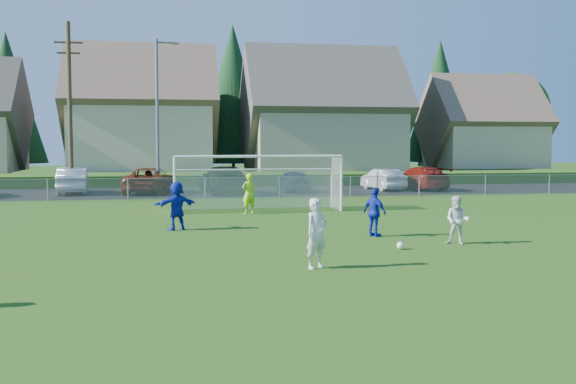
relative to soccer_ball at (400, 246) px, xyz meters
name	(u,v)px	position (x,y,z in m)	size (l,w,h in m)	color
ground	(353,283)	(-2.58, -4.22, -0.11)	(160.00, 160.00, 0.00)	#193D0C
asphalt_lot	(233,192)	(-2.58, 23.28, -0.10)	(60.00, 60.00, 0.00)	black
grass_embankment	(223,179)	(-2.58, 30.78, 0.29)	(70.00, 6.00, 0.80)	#1E420F
soccer_ball	(400,246)	(0.00, 0.00, 0.00)	(0.22, 0.22, 0.22)	white
player_white_a	(316,233)	(-2.99, -2.40, 0.74)	(0.62, 0.41, 1.70)	silver
player_white_b	(457,220)	(1.99, 0.63, 0.62)	(0.71, 0.55, 1.45)	silver
player_blue_a	(375,212)	(0.07, 2.68, 0.68)	(0.92, 0.38, 1.57)	#1223A9
player_blue_b	(177,206)	(-6.22, 5.48, 0.74)	(1.57, 0.50, 1.69)	#1223A9
goalkeeper	(249,193)	(-3.10, 10.44, 0.75)	(0.63, 0.41, 1.72)	#A8E71B
car_b	(73,181)	(-12.10, 23.50, 0.67)	(1.65, 4.73, 1.56)	silver
car_c	(150,181)	(-7.59, 22.99, 0.65)	(2.53, 5.48, 1.52)	#65200B
car_d	(223,180)	(-3.27, 21.99, 0.71)	(2.30, 5.66, 1.64)	black
car_e	(293,181)	(1.07, 22.54, 0.57)	(1.60, 3.98, 1.36)	#142048
car_f	(383,180)	(7.03, 23.06, 0.57)	(1.44, 4.14, 1.36)	silver
car_g	(420,178)	(9.47, 22.92, 0.64)	(2.10, 5.17, 1.50)	maroon
soccer_goal	(257,174)	(-2.58, 11.83, 1.52)	(7.42, 1.90, 2.50)	white
chainlink_fence	(242,188)	(-2.58, 17.78, 0.52)	(52.06, 0.06, 1.20)	gray
streetlight	(158,111)	(-7.03, 21.78, 4.73)	(1.38, 0.18, 9.00)	slate
utility_pole	(70,106)	(-12.08, 22.78, 5.04)	(1.60, 0.26, 10.00)	#473321
houses_row	(239,91)	(-0.61, 38.25, 7.22)	(53.90, 11.45, 13.27)	tan
tree_row	(222,101)	(-1.54, 44.52, 6.80)	(65.98, 12.36, 13.80)	#382616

